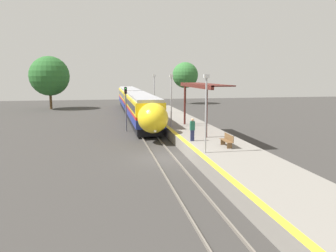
{
  "coord_description": "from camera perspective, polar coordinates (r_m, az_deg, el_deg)",
  "views": [
    {
      "loc": [
        -4.07,
        -22.78,
        6.04
      ],
      "look_at": [
        0.6,
        1.76,
        2.14
      ],
      "focal_mm": 35.0,
      "sensor_mm": 36.0,
      "label": 1
    }
  ],
  "objects": [
    {
      "name": "person_waiting",
      "position": [
        25.57,
        4.26,
        -0.55
      ],
      "size": [
        0.36,
        0.23,
        1.79
      ],
      "color": "navy",
      "rests_on": "platform_right"
    },
    {
      "name": "ground_plane",
      "position": [
        23.92,
        -0.62,
        -5.76
      ],
      "size": [
        120.0,
        120.0,
        0.0
      ],
      "primitive_type": "plane",
      "color": "#383533"
    },
    {
      "name": "platform_bench",
      "position": [
        23.94,
        10.3,
        -2.43
      ],
      "size": [
        0.44,
        1.72,
        0.89
      ],
      "color": "brown",
      "rests_on": "platform_right"
    },
    {
      "name": "rail_right",
      "position": [
        24.03,
        1.07,
        -5.51
      ],
      "size": [
        0.08,
        90.0,
        0.15
      ],
      "primitive_type": "cube",
      "color": "slate",
      "rests_on": "ground_plane"
    },
    {
      "name": "train",
      "position": [
        47.18,
        -5.81,
        4.12
      ],
      "size": [
        2.87,
        39.78,
        3.79
      ],
      "color": "black",
      "rests_on": "ground_plane"
    },
    {
      "name": "platform_right",
      "position": [
        24.84,
        8.81,
        -4.2
      ],
      "size": [
        4.83,
        64.0,
        0.94
      ],
      "color": "gray",
      "rests_on": "ground_plane"
    },
    {
      "name": "railway_signal",
      "position": [
        35.49,
        -7.35,
        3.72
      ],
      "size": [
        0.28,
        0.28,
        4.79
      ],
      "color": "#59595E",
      "rests_on": "ground_plane"
    },
    {
      "name": "background_tree_left",
      "position": [
        62.18,
        -19.95,
        8.19
      ],
      "size": [
        6.97,
        6.97,
        9.37
      ],
      "color": "brown",
      "rests_on": "ground_plane"
    },
    {
      "name": "station_canopy",
      "position": [
        30.58,
        5.67,
        6.77
      ],
      "size": [
        2.02,
        10.44,
        4.32
      ],
      "color": "#511E19",
      "rests_on": "platform_right"
    },
    {
      "name": "rail_left",
      "position": [
        23.79,
        -2.34,
        -5.67
      ],
      "size": [
        0.08,
        90.0,
        0.15
      ],
      "primitive_type": "cube",
      "color": "slate",
      "rests_on": "ground_plane"
    },
    {
      "name": "lamppost_mid",
      "position": [
        32.59,
        0.57,
        5.1
      ],
      "size": [
        0.36,
        0.2,
        5.16
      ],
      "color": "#9E9EA3",
      "rests_on": "platform_right"
    },
    {
      "name": "lamppost_near",
      "position": [
        21.47,
        6.63,
        3.08
      ],
      "size": [
        0.36,
        0.2,
        5.16
      ],
      "color": "#9E9EA3",
      "rests_on": "platform_right"
    },
    {
      "name": "lamppost_far",
      "position": [
        43.91,
        -2.4,
        6.06
      ],
      "size": [
        0.36,
        0.2,
        5.16
      ],
      "color": "#9E9EA3",
      "rests_on": "platform_right"
    },
    {
      "name": "background_tree_right",
      "position": [
        69.71,
        3.02,
        8.83
      ],
      "size": [
        5.4,
        5.4,
        8.73
      ],
      "color": "brown",
      "rests_on": "ground_plane"
    }
  ]
}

